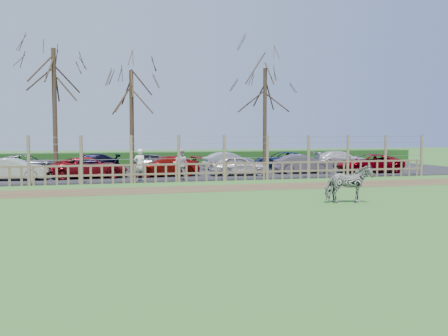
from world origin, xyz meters
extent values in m
plane|color=#4F9645|center=(0.00, 0.00, 0.00)|extent=(120.00, 120.00, 0.00)
cube|color=brown|center=(0.00, 4.50, 0.01)|extent=(34.00, 2.80, 0.01)
cube|color=#232326|center=(0.00, 14.50, 0.02)|extent=(44.00, 13.00, 0.04)
cube|color=#1E4716|center=(0.00, 21.50, 0.55)|extent=(46.00, 2.00, 1.10)
cube|color=brown|center=(0.00, 8.00, 0.45)|extent=(30.00, 0.06, 0.10)
cube|color=brown|center=(0.00, 8.00, 0.95)|extent=(30.00, 0.06, 0.10)
cylinder|color=brown|center=(-7.50, 8.00, 1.25)|extent=(0.16, 0.16, 2.50)
cylinder|color=brown|center=(-5.00, 8.00, 1.25)|extent=(0.16, 0.16, 2.50)
cylinder|color=brown|center=(-2.50, 8.00, 1.25)|extent=(0.16, 0.16, 2.50)
cylinder|color=brown|center=(0.00, 8.00, 1.25)|extent=(0.16, 0.16, 2.50)
cylinder|color=brown|center=(2.50, 8.00, 1.25)|extent=(0.16, 0.16, 2.50)
cylinder|color=brown|center=(5.00, 8.00, 1.25)|extent=(0.16, 0.16, 2.50)
cylinder|color=brown|center=(7.50, 8.00, 1.25)|extent=(0.16, 0.16, 2.50)
cylinder|color=brown|center=(10.00, 8.00, 1.25)|extent=(0.16, 0.16, 2.50)
cylinder|color=brown|center=(12.50, 8.00, 1.25)|extent=(0.16, 0.16, 2.50)
cylinder|color=brown|center=(15.00, 8.00, 1.25)|extent=(0.16, 0.16, 2.50)
cylinder|color=gray|center=(0.00, 8.00, 1.25)|extent=(30.00, 0.02, 0.02)
cylinder|color=gray|center=(0.00, 8.00, 1.65)|extent=(30.00, 0.02, 0.02)
cylinder|color=gray|center=(0.00, 8.00, 2.05)|extent=(30.00, 0.02, 0.02)
cylinder|color=gray|center=(0.00, 8.00, 2.40)|extent=(30.00, 0.02, 0.02)
cylinder|color=#3D2B1E|center=(-6.50, 12.50, 3.75)|extent=(0.26, 0.26, 7.50)
cylinder|color=#3D2B1E|center=(-2.00, 13.50, 3.25)|extent=(0.26, 0.26, 6.50)
cylinder|color=#3D2B1E|center=(7.00, 14.00, 3.50)|extent=(0.26, 0.26, 7.00)
imported|color=gray|center=(4.68, -1.63, 0.71)|extent=(1.76, 0.94, 1.42)
imported|color=silver|center=(-2.00, 8.73, 0.90)|extent=(0.69, 0.51, 1.72)
imported|color=silver|center=(0.23, 8.83, 0.90)|extent=(1.01, 0.90, 1.72)
sphere|color=black|center=(7.53, 3.95, 0.10)|extent=(0.20, 0.20, 0.20)
sphere|color=black|center=(7.66, 3.95, 0.17)|extent=(0.10, 0.10, 0.10)
imported|color=silver|center=(-8.61, 10.92, 0.64)|extent=(3.77, 1.69, 1.20)
imported|color=maroon|center=(-4.60, 11.35, 0.64)|extent=(4.44, 2.27, 1.20)
imported|color=maroon|center=(-0.25, 11.33, 0.64)|extent=(4.28, 2.08, 1.20)
imported|color=silver|center=(4.17, 10.78, 0.64)|extent=(3.62, 1.67, 1.20)
imported|color=#625466|center=(8.61, 11.25, 0.64)|extent=(3.75, 1.63, 1.20)
imported|color=#84000C|center=(13.01, 10.61, 0.64)|extent=(4.47, 2.35, 1.20)
imported|color=slate|center=(-8.50, 15.91, 0.64)|extent=(4.39, 2.16, 1.20)
imported|color=black|center=(-4.69, 15.70, 0.64)|extent=(4.17, 1.77, 1.20)
imported|color=slate|center=(-0.24, 16.02, 0.64)|extent=(3.66, 1.82, 1.20)
imported|color=#B9B3BA|center=(4.94, 15.84, 0.64)|extent=(3.73, 1.53, 1.20)
imported|color=#14224D|center=(8.93, 15.67, 0.64)|extent=(4.46, 2.31, 1.20)
imported|color=silver|center=(13.87, 16.06, 0.64)|extent=(4.30, 2.14, 1.20)
camera|label=1|loc=(-4.61, -18.20, 2.60)|focal=40.00mm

